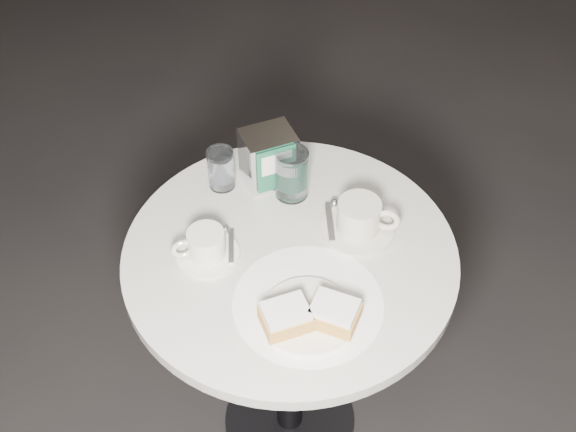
# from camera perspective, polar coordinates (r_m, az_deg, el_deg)

# --- Properties ---
(ground) EXTENTS (7.00, 7.00, 0.00)m
(ground) POSITION_cam_1_polar(r_m,az_deg,el_deg) (2.12, 0.12, -16.06)
(ground) COLOR black
(ground) RESTS_ON ground
(cafe_table) EXTENTS (0.70, 0.70, 0.74)m
(cafe_table) POSITION_cam_1_polar(r_m,az_deg,el_deg) (1.66, 0.15, -7.27)
(cafe_table) COLOR black
(cafe_table) RESTS_ON ground
(sugar_spill) EXTENTS (0.35, 0.35, 0.00)m
(sugar_spill) POSITION_cam_1_polar(r_m,az_deg,el_deg) (1.42, 1.59, -6.89)
(sugar_spill) COLOR white
(sugar_spill) RESTS_ON cafe_table
(beignet_plate) EXTENTS (0.21, 0.21, 0.06)m
(beignet_plate) POSITION_cam_1_polar(r_m,az_deg,el_deg) (1.37, 1.68, -7.84)
(beignet_plate) COLOR white
(beignet_plate) RESTS_ON cafe_table
(coffee_cup_left) EXTENTS (0.15, 0.14, 0.07)m
(coffee_cup_left) POSITION_cam_1_polar(r_m,az_deg,el_deg) (1.48, -6.50, -2.39)
(coffee_cup_left) COLOR white
(coffee_cup_left) RESTS_ON cafe_table
(coffee_cup_right) EXTENTS (0.21, 0.21, 0.08)m
(coffee_cup_right) POSITION_cam_1_polar(r_m,az_deg,el_deg) (1.52, 5.65, -0.28)
(coffee_cup_right) COLOR beige
(coffee_cup_right) RESTS_ON cafe_table
(water_glass_left) EXTENTS (0.07, 0.07, 0.10)m
(water_glass_left) POSITION_cam_1_polar(r_m,az_deg,el_deg) (1.61, -5.31, 3.70)
(water_glass_left) COLOR white
(water_glass_left) RESTS_ON cafe_table
(water_glass_right) EXTENTS (0.09, 0.09, 0.12)m
(water_glass_right) POSITION_cam_1_polar(r_m,az_deg,el_deg) (1.58, 0.29, 3.32)
(water_glass_right) COLOR white
(water_glass_right) RESTS_ON cafe_table
(napkin_dispenser) EXTENTS (0.13, 0.11, 0.13)m
(napkin_dispenser) POSITION_cam_1_polar(r_m,az_deg,el_deg) (1.61, -1.53, 4.64)
(napkin_dispenser) COLOR silver
(napkin_dispenser) RESTS_ON cafe_table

